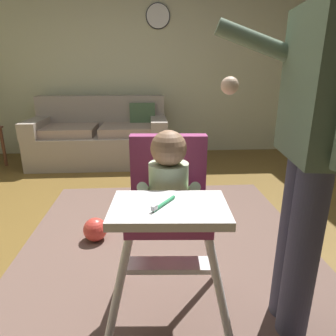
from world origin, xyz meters
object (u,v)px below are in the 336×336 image
Objects in this scene: toy_ball at (95,229)px; wall_clock at (158,16)px; high_chair at (169,196)px; adult_standing at (312,142)px; couch at (101,137)px.

toy_ball is 0.52× the size of wall_clock.
adult_standing reaches higher than high_chair.
high_chair is 0.63m from adult_standing.
couch is 2.89m from high_chair.
high_chair is 3.48m from wall_clock.
adult_standing is at bearing 24.52° from couch.
high_chair is at bearing -91.33° from wall_clock.
couch is 1.81m from wall_clock.
couch is 10.23× the size of toy_ball.
toy_ball is at bearing -143.52° from high_chair.
toy_ball is at bearing -30.15° from adult_standing.
adult_standing is at bearing -37.60° from toy_ball.
toy_ball is at bearing 6.70° from couch.
wall_clock is at bearing -73.97° from adult_standing.
adult_standing is (1.30, -2.85, 0.58)m from couch.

